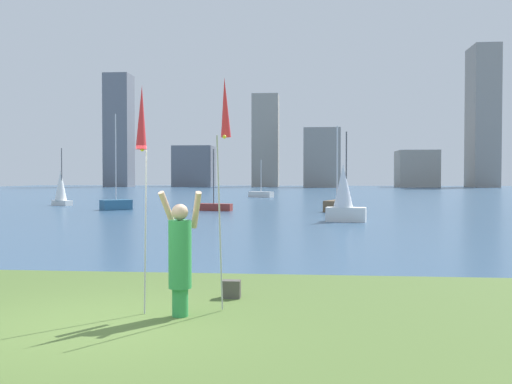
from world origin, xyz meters
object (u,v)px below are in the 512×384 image
Objects in this scene: kite_flag_left at (142,124)px; sailboat_6 at (337,205)px; person at (180,255)px; kite_flag_right at (225,114)px; sailboat_3 at (344,197)px; sailboat_7 at (116,204)px; sailboat_1 at (61,188)px; bag at (231,289)px; sailboat_0 at (261,194)px; sailboat_4 at (214,206)px.

sailboat_6 is at bearing 81.04° from kite_flag_left.
kite_flag_right is (0.56, 0.68, 2.12)m from person.
sailboat_7 is (-13.37, 7.83, -0.78)m from sailboat_3.
sailboat_1 reaches higher than kite_flag_right.
kite_flag_right is 0.89× the size of sailboat_1.
sailboat_1 is at bearing 100.05° from person.
kite_flag_right is 0.71× the size of sailboat_6.
bag is at bearing 49.42° from person.
kite_flag_right is at bearing -85.84° from sailboat_0.
sailboat_0 is 22.68m from sailboat_6.
sailboat_0 is 23.03m from sailboat_7.
sailboat_0 is (-2.29, 47.65, -2.51)m from kite_flag_left.
person is 27.57m from sailboat_7.
sailboat_7 is (-7.05, -21.93, 0.06)m from sailboat_0.
sailboat_4 is at bearing -92.49° from sailboat_0.
sailboat_4 reaches higher than person.
sailboat_6 reaches higher than kite_flag_left.
sailboat_6 is at bearing 3.18° from sailboat_4.
kite_flag_left is 0.92× the size of sailboat_4.
sailboat_7 is (-10.48, 24.41, 0.21)m from bag.
sailboat_6 is (4.08, 25.89, -2.44)m from kite_flag_left.
sailboat_4 is (-7.28, 7.58, -0.88)m from sailboat_3.
sailboat_3 is 1.11× the size of sailboat_4.
sailboat_0 reaches higher than bag.
sailboat_1 is 1.10× the size of sailboat_4.
sailboat_3 is at bearing 80.44° from kite_flag_right.
sailboat_6 is (3.52, 25.88, -0.53)m from person.
bag is (0.57, 1.31, -0.75)m from person.
sailboat_7 reaches higher than sailboat_6.
kite_flag_right is 17.55m from sailboat_3.
sailboat_3 is at bearing 77.34° from kite_flag_left.
sailboat_0 is 30.43m from sailboat_3.
kite_flag_right is at bearing -96.69° from sailboat_6.
sailboat_1 is at bearing 116.17° from kite_flag_left.
sailboat_1 is at bearing -126.39° from sailboat_0.
sailboat_3 reaches higher than sailboat_4.
kite_flag_right is 11.67× the size of bag.
sailboat_1 is (-16.09, 29.77, -1.81)m from kite_flag_right.
bag is at bearing 89.02° from kite_flag_right.
sailboat_1 is 0.69× the size of sailboat_7.
person is 25.76m from sailboat_4.
sailboat_7 reaches higher than bag.
sailboat_7 is (5.62, -4.73, -0.85)m from sailboat_1.
kite_flag_left is at bearing -82.71° from sailboat_4.
sailboat_7 reaches higher than kite_flag_left.
sailboat_1 is 19.61m from sailboat_6.
sailboat_4 is at bearing -176.82° from sailboat_6.
sailboat_1 is 0.80× the size of sailboat_6.
sailboat_1 is 0.99× the size of sailboat_3.
person is at bearing -81.47° from sailboat_4.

